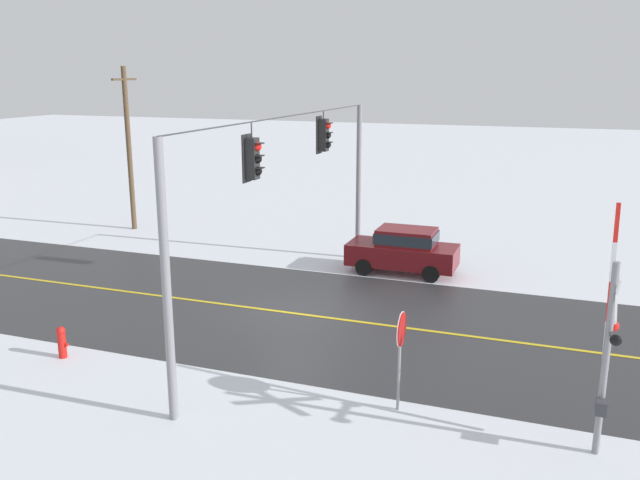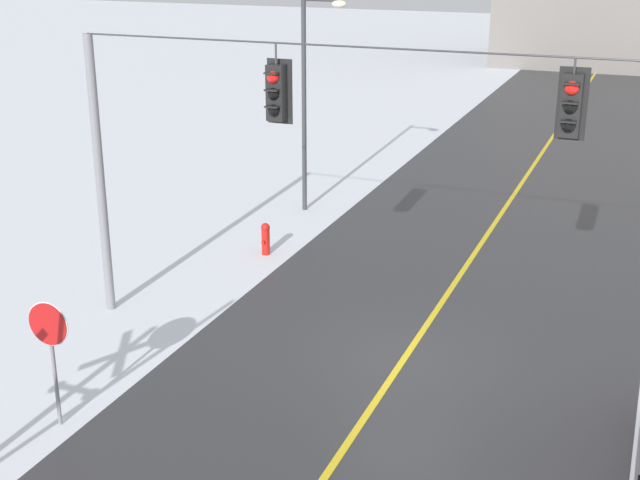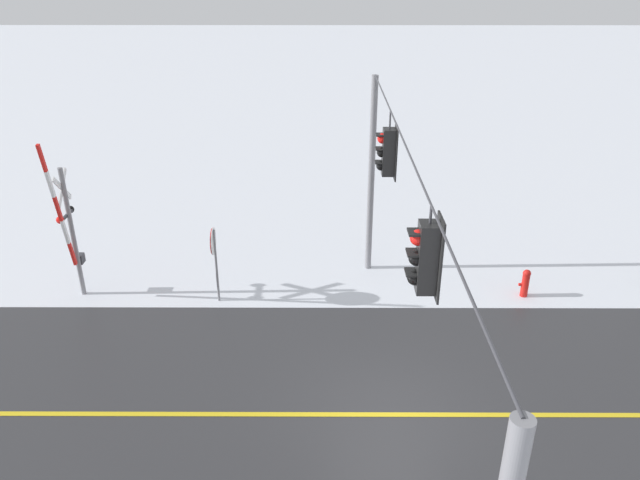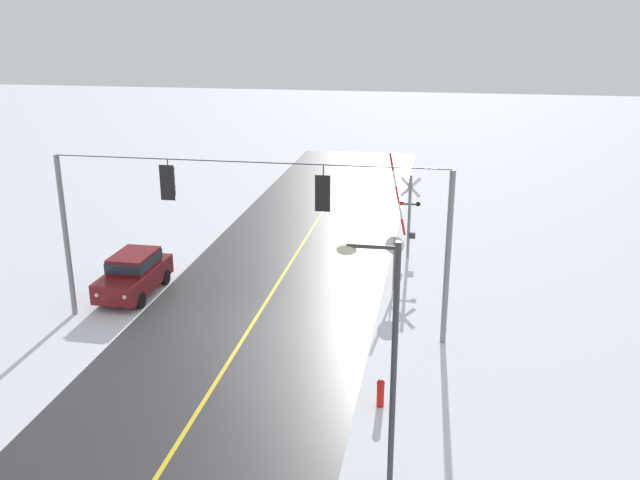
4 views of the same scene
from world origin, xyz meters
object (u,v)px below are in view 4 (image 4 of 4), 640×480
(fire_hydrant, at_px, (381,392))
(parked_car_maroon, at_px, (134,272))
(stop_sign, at_px, (394,251))
(railroad_crossing, at_px, (407,210))
(streetlamp_near, at_px, (385,352))

(fire_hydrant, bearing_deg, parked_car_maroon, -32.47)
(stop_sign, distance_m, railroad_crossing, 4.21)
(railroad_crossing, xyz_separation_m, fire_hydrant, (-0.01, 13.30, -1.85))
(stop_sign, xyz_separation_m, parked_car_maroon, (10.43, 2.32, -0.76))
(railroad_crossing, xyz_separation_m, streetlamp_near, (-0.39, 17.40, 1.60))
(stop_sign, xyz_separation_m, streetlamp_near, (-0.67, 13.24, 2.20))
(stop_sign, relative_size, streetlamp_near, 0.36)
(railroad_crossing, relative_size, streetlamp_near, 0.76)
(fire_hydrant, bearing_deg, railroad_crossing, -89.94)
(railroad_crossing, bearing_deg, fire_hydrant, 90.06)
(parked_car_maroon, distance_m, streetlamp_near, 15.86)
(parked_car_maroon, height_order, streetlamp_near, streetlamp_near)
(railroad_crossing, height_order, streetlamp_near, streetlamp_near)
(railroad_crossing, xyz_separation_m, parked_car_maroon, (10.72, 6.47, -1.37))
(stop_sign, relative_size, railroad_crossing, 0.47)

